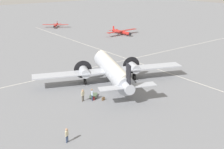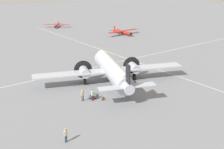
{
  "view_description": "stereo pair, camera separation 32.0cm",
  "coord_description": "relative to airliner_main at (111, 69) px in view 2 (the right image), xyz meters",
  "views": [
    {
      "loc": [
        26.59,
        34.89,
        17.17
      ],
      "look_at": [
        0.0,
        0.0,
        1.74
      ],
      "focal_mm": 45.0,
      "sensor_mm": 36.0,
      "label": 1
    },
    {
      "loc": [
        26.33,
        35.09,
        17.17
      ],
      "look_at": [
        0.0,
        0.0,
        1.74
      ],
      "focal_mm": 45.0,
      "sensor_mm": 36.0,
      "label": 2
    }
  ],
  "objects": [
    {
      "name": "suitcase_upright_spare",
      "position": [
        6.23,
        3.87,
        -2.31
      ],
      "size": [
        0.43,
        0.14,
        0.58
      ],
      "color": "maroon",
      "rests_on": "ground_plane"
    },
    {
      "name": "airliner_main",
      "position": [
        0.0,
        0.0,
        0.0
      ],
      "size": [
        24.74,
        18.06,
        6.0
      ],
      "rotation": [
        0.0,
        0.0,
        4.34
      ],
      "color": "#ADB2BC",
      "rests_on": "ground_plane"
    },
    {
      "name": "apron_line_eastwest",
      "position": [
        0.17,
        -9.24,
        -2.58
      ],
      "size": [
        120.0,
        0.16,
        0.01
      ],
      "color": "silver",
      "rests_on": "ground_plane"
    },
    {
      "name": "passenger_boarding",
      "position": [
        6.39,
        3.79,
        -1.47
      ],
      "size": [
        0.34,
        0.59,
        1.83
      ],
      "rotation": [
        0.0,
        0.0,
        4.34
      ],
      "color": "navy",
      "rests_on": "ground_plane"
    },
    {
      "name": "light_aircraft_distant",
      "position": [
        -27.77,
        -31.25,
        -1.71
      ],
      "size": [
        11.46,
        8.49,
        2.17
      ],
      "rotation": [
        0.0,
        0.0,
        1.61
      ],
      "color": "#B2231E",
      "rests_on": "ground_plane"
    },
    {
      "name": "ground_plane",
      "position": [
        0.17,
        0.42,
        -2.59
      ],
      "size": [
        300.0,
        300.0,
        0.0
      ],
      "primitive_type": "plane",
      "color": "slate"
    },
    {
      "name": "suitcase_near_door",
      "position": [
        5.07,
        4.76,
        -2.34
      ],
      "size": [
        0.45,
        0.17,
        0.53
      ],
      "color": "brown",
      "rests_on": "ground_plane"
    },
    {
      "name": "apron_line_northsouth",
      "position": [
        -11.8,
        0.42,
        -2.58
      ],
      "size": [
        0.16,
        120.0,
        0.01
      ],
      "color": "silver",
      "rests_on": "ground_plane"
    },
    {
      "name": "crew_foreground",
      "position": [
        14.6,
        11.29,
        -1.53
      ],
      "size": [
        0.53,
        0.35,
        1.72
      ],
      "rotation": [
        0.0,
        0.0,
        -2.66
      ],
      "color": "navy",
      "rests_on": "ground_plane"
    },
    {
      "name": "ramp_agent",
      "position": [
        7.57,
        3.2,
        -1.47
      ],
      "size": [
        0.61,
        0.3,
        1.82
      ],
      "rotation": [
        0.0,
        0.0,
        3.39
      ],
      "color": "#473D2D",
      "rests_on": "ground_plane"
    },
    {
      "name": "light_aircraft_taxiing",
      "position": [
        -17.42,
        -55.51,
        -1.82
      ],
      "size": [
        7.7,
        6.79,
        1.78
      ],
      "rotation": [
        0.0,
        0.0,
        0.91
      ],
      "color": "#B2231E",
      "rests_on": "ground_plane"
    },
    {
      "name": "baggage_cart",
      "position": [
        5.58,
        2.94,
        -2.31
      ],
      "size": [
        2.06,
        2.19,
        0.56
      ],
      "rotation": [
        0.0,
        0.0,
        4.02
      ],
      "color": "#4C6047",
      "rests_on": "ground_plane"
    }
  ]
}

